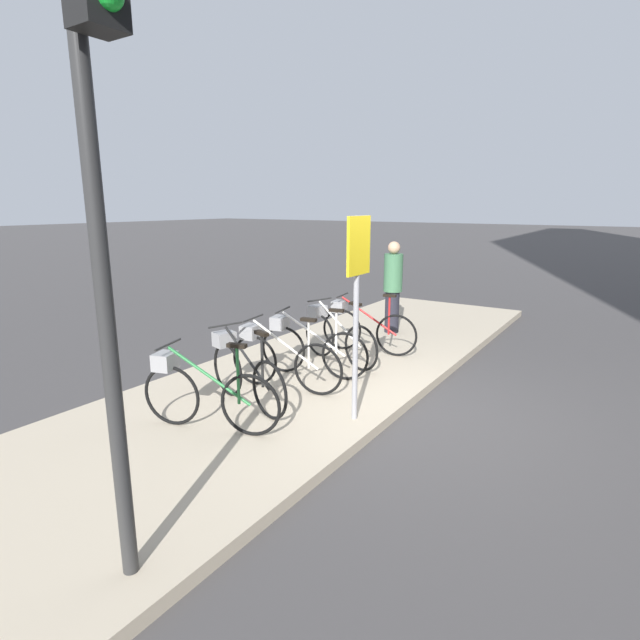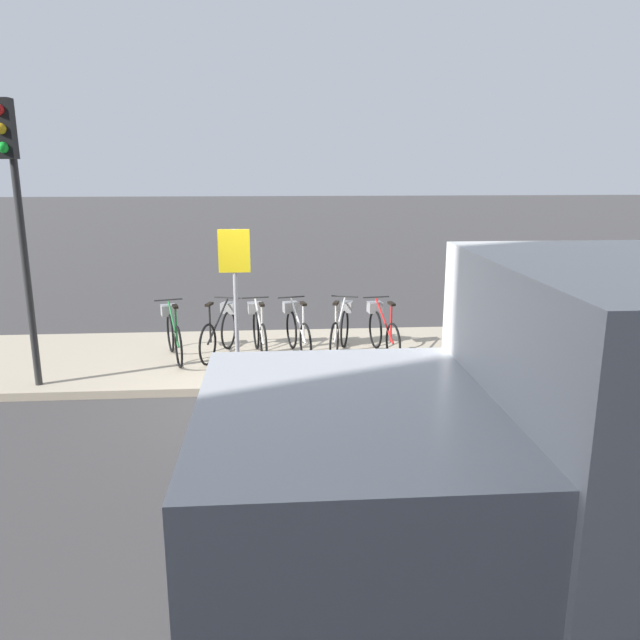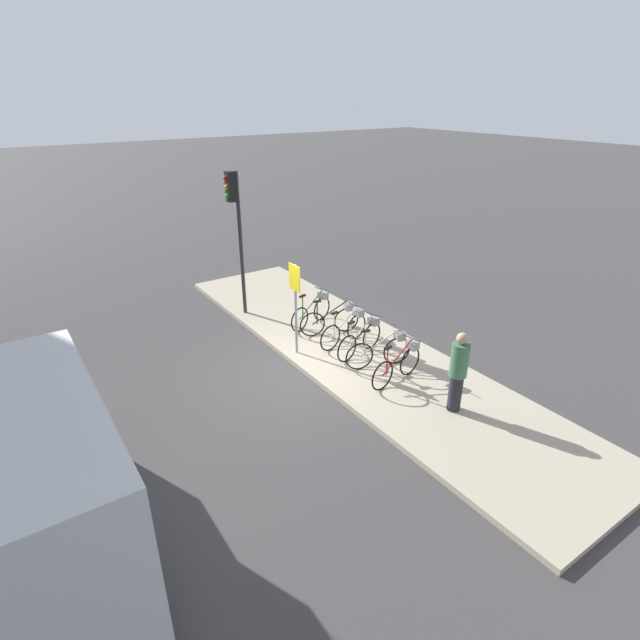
% 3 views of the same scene
% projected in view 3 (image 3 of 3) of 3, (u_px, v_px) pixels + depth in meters
% --- Properties ---
extents(ground_plane, '(120.00, 120.00, 0.00)m').
position_uv_depth(ground_plane, '(300.00, 371.00, 11.44)').
color(ground_plane, '#423F3F').
extents(sidewalk, '(12.89, 3.17, 0.12)m').
position_uv_depth(sidewalk, '(355.00, 350.00, 12.22)').
color(sidewalk, '#B7A88E').
rests_on(sidewalk, ground_plane).
extents(parked_bicycle_0, '(0.60, 1.52, 0.97)m').
position_uv_depth(parked_bicycle_0, '(313.00, 309.00, 13.27)').
color(parked_bicycle_0, black).
rests_on(parked_bicycle_0, sidewalk).
extents(parked_bicycle_1, '(0.60, 1.52, 0.97)m').
position_uv_depth(parked_bicycle_1, '(333.00, 318.00, 12.75)').
color(parked_bicycle_1, black).
rests_on(parked_bicycle_1, sidewalk).
extents(parked_bicycle_2, '(0.46, 1.57, 0.97)m').
position_uv_depth(parked_bicycle_2, '(346.00, 327.00, 12.26)').
color(parked_bicycle_2, black).
rests_on(parked_bicycle_2, sidewalk).
extents(parked_bicycle_3, '(0.51, 1.55, 0.97)m').
position_uv_depth(parked_bicycle_3, '(362.00, 337.00, 11.79)').
color(parked_bicycle_3, black).
rests_on(parked_bicycle_3, sidewalk).
extents(parked_bicycle_4, '(0.60, 1.52, 0.97)m').
position_uv_depth(parked_bicycle_4, '(382.00, 349.00, 11.23)').
color(parked_bicycle_4, black).
rests_on(parked_bicycle_4, sidewalk).
extents(parked_bicycle_5, '(0.46, 1.57, 0.97)m').
position_uv_depth(parked_bicycle_5, '(400.00, 363.00, 10.67)').
color(parked_bicycle_5, black).
rests_on(parked_bicycle_5, sidewalk).
extents(truck, '(5.32, 1.93, 2.72)m').
position_uv_depth(truck, '(22.00, 473.00, 6.17)').
color(truck, black).
rests_on(truck, ground_plane).
extents(pedestrian, '(0.34, 0.34, 1.67)m').
position_uv_depth(pedestrian, '(458.00, 370.00, 9.50)').
color(pedestrian, '#23232D').
rests_on(pedestrian, sidewalk).
extents(traffic_light, '(0.24, 0.40, 3.89)m').
position_uv_depth(traffic_light, '(235.00, 215.00, 12.95)').
color(traffic_light, '#2D2D2D').
rests_on(traffic_light, sidewalk).
extents(sign_post, '(0.44, 0.07, 2.21)m').
position_uv_depth(sign_post, '(295.00, 294.00, 11.37)').
color(sign_post, '#99999E').
rests_on(sign_post, sidewalk).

